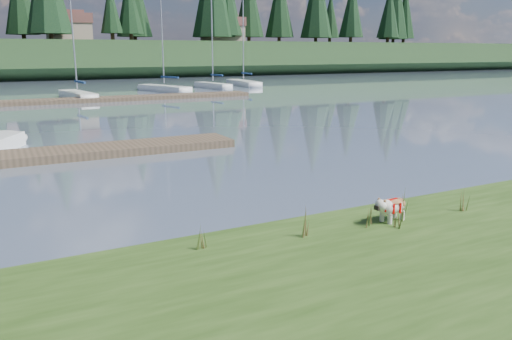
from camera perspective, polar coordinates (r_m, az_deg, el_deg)
ground at (r=40.51m, az=-21.10°, el=7.18°), size 200.00×200.00×0.00m
ridge at (r=83.23m, az=-24.70°, el=11.36°), size 200.00×20.00×5.00m
bulldog at (r=10.73m, az=15.28°, el=-3.96°), size 0.89×0.45×0.53m
dock_near at (r=19.45m, az=-25.73°, el=1.28°), size 16.00×2.00×0.30m
dock_far at (r=40.76m, az=-18.31°, el=7.64°), size 26.00×2.20×0.30m
sailboat_bg_2 at (r=44.21m, az=-19.93°, el=8.16°), size 2.43×7.19×10.71m
sailboat_bg_3 at (r=49.78m, az=-10.90°, el=9.21°), size 3.88×7.64×11.18m
sailboat_bg_4 at (r=53.18m, az=-5.25°, el=9.66°), size 2.31×6.24×9.24m
sailboat_bg_5 at (r=57.51m, az=-1.70°, el=9.98°), size 2.07×8.00×11.32m
weed_0 at (r=9.60m, az=5.93°, el=-6.07°), size 0.17×0.14×0.61m
weed_1 at (r=10.35m, az=12.82°, el=-4.97°), size 0.17×0.14×0.58m
weed_2 at (r=10.88m, az=16.61°, el=-3.98°), size 0.17×0.14×0.71m
weed_3 at (r=9.05m, az=-6.21°, el=-7.55°), size 0.17×0.14×0.53m
weed_4 at (r=10.40m, az=15.86°, el=-5.56°), size 0.17×0.14×0.38m
weed_5 at (r=11.96m, az=22.55°, el=-3.22°), size 0.17×0.14×0.56m
mud_lip at (r=10.24m, az=-0.26°, el=-7.93°), size 60.00×0.50×0.14m
conifer_5 at (r=82.70m, az=-14.26°, el=17.94°), size 3.96×3.96×10.35m
conifer_7 at (r=93.77m, az=2.70°, el=18.57°), size 5.28×5.28×13.20m
conifer_8 at (r=97.58m, az=10.90°, el=17.76°), size 4.62×4.62×11.77m
conifer_9 at (r=108.29m, az=15.63°, el=17.79°), size 5.94×5.94×14.62m
house_1 at (r=81.83m, az=-20.64°, el=15.09°), size 6.30×5.30×4.65m
house_2 at (r=86.30m, az=-3.85°, el=15.76°), size 6.30×5.30×4.65m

